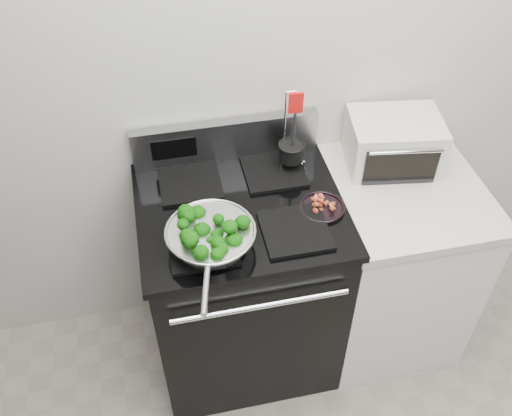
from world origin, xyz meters
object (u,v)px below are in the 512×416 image
object	(u,v)px
gas_range	(242,282)
bacon_plate	(322,206)
utensil_holder	(291,156)
toaster_oven	(393,142)
skillet	(211,236)

from	to	relation	value
gas_range	bacon_plate	size ratio (longest dim) A/B	6.60
bacon_plate	utensil_holder	bearing A→B (deg)	102.58
toaster_oven	bacon_plate	bearing A→B (deg)	-138.47
gas_range	bacon_plate	xyz separation A→B (m)	(0.30, -0.08, 0.48)
bacon_plate	utensil_holder	size ratio (longest dim) A/B	0.46
gas_range	utensil_holder	bearing A→B (deg)	35.83
toaster_oven	skillet	bearing A→B (deg)	-148.59
utensil_holder	toaster_oven	world-z (taller)	utensil_holder
skillet	toaster_oven	size ratio (longest dim) A/B	1.25
skillet	utensil_holder	bearing A→B (deg)	55.32
skillet	bacon_plate	bearing A→B (deg)	25.17
skillet	bacon_plate	world-z (taller)	skillet
gas_range	skillet	distance (m)	0.56
gas_range	utensil_holder	world-z (taller)	utensil_holder
skillet	utensil_holder	xyz separation A→B (m)	(0.38, 0.36, 0.01)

